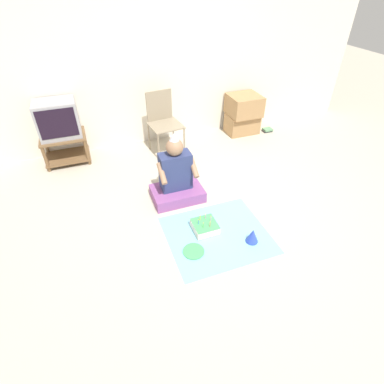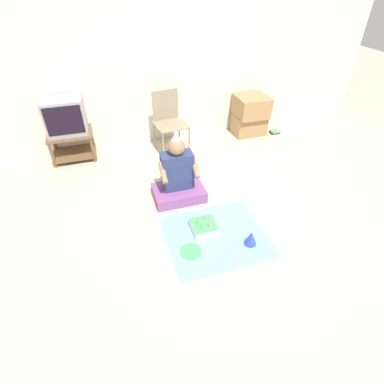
{
  "view_description": "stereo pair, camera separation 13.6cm",
  "coord_description": "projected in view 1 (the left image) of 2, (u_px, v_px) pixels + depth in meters",
  "views": [
    {
      "loc": [
        -1.31,
        -2.14,
        2.33
      ],
      "look_at": [
        -0.42,
        0.28,
        0.35
      ],
      "focal_mm": 28.0,
      "sensor_mm": 36.0,
      "label": 1
    },
    {
      "loc": [
        -1.18,
        -2.19,
        2.33
      ],
      "look_at": [
        -0.42,
        0.28,
        0.35
      ],
      "focal_mm": 28.0,
      "sensor_mm": 36.0,
      "label": 2
    }
  ],
  "objects": [
    {
      "name": "book_pile",
      "position": [
        267.0,
        130.0,
        5.19
      ],
      "size": [
        0.16,
        0.13,
        0.05
      ],
      "color": "#333338",
      "rests_on": "ground_plane"
    },
    {
      "name": "ground_plane",
      "position": [
        235.0,
        223.0,
        3.37
      ],
      "size": [
        16.0,
        16.0,
        0.0
      ],
      "primitive_type": "plane",
      "color": "#BCB29E"
    },
    {
      "name": "person_seated",
      "position": [
        176.0,
        179.0,
        3.58
      ],
      "size": [
        0.61,
        0.42,
        0.87
      ],
      "color": "#8C4C8C",
      "rests_on": "ground_plane"
    },
    {
      "name": "birthday_cake",
      "position": [
        205.0,
        226.0,
        3.25
      ],
      "size": [
        0.26,
        0.26,
        0.17
      ],
      "color": "#F4E0C6",
      "rests_on": "party_cloth"
    },
    {
      "name": "tv_stand",
      "position": [
        65.0,
        146.0,
        4.28
      ],
      "size": [
        0.61,
        0.47,
        0.41
      ],
      "color": "brown",
      "rests_on": "ground_plane"
    },
    {
      "name": "tv",
      "position": [
        58.0,
        119.0,
        4.04
      ],
      "size": [
        0.53,
        0.41,
        0.49
      ],
      "color": "#99999E",
      "rests_on": "tv_stand"
    },
    {
      "name": "folding_chair",
      "position": [
        163.0,
        118.0,
        4.41
      ],
      "size": [
        0.5,
        0.49,
        0.89
      ],
      "color": "gray",
      "rests_on": "ground_plane"
    },
    {
      "name": "cardboard_box_stack",
      "position": [
        243.0,
        113.0,
        4.97
      ],
      "size": [
        0.52,
        0.48,
        0.64
      ],
      "color": "#A87F51",
      "rests_on": "ground_plane"
    },
    {
      "name": "paper_plate",
      "position": [
        194.0,
        251.0,
        3.02
      ],
      "size": [
        0.22,
        0.22,
        0.01
      ],
      "color": "#4CB266",
      "rests_on": "party_cloth"
    },
    {
      "name": "party_cloth",
      "position": [
        217.0,
        235.0,
        3.22
      ],
      "size": [
        1.07,
        0.95,
        0.01
      ],
      "color": "#7FC6E0",
      "rests_on": "ground_plane"
    },
    {
      "name": "wall_back",
      "position": [
        170.0,
        55.0,
        4.32
      ],
      "size": [
        6.4,
        0.06,
        2.55
      ],
      "color": "silver",
      "rests_on": "ground_plane"
    },
    {
      "name": "party_hat_blue",
      "position": [
        253.0,
        236.0,
        3.1
      ],
      "size": [
        0.13,
        0.13,
        0.16
      ],
      "color": "blue",
      "rests_on": "party_cloth"
    }
  ]
}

